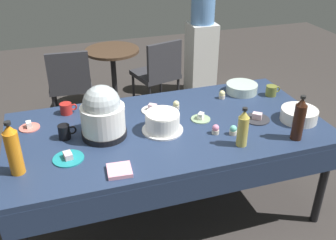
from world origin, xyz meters
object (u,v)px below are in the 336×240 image
Objects in this scene: potluck_table at (168,134)px; slow_cooker at (103,114)px; dessert_plate_charcoal at (257,118)px; round_cafe_table at (113,68)px; cupcake_mint at (233,130)px; maroon_chair_left at (70,81)px; frosted_layer_cake at (162,122)px; dessert_plate_teal at (68,158)px; cupcake_berry at (222,95)px; cupcake_lemon at (176,105)px; glass_salad_bowl at (242,88)px; dessert_plate_white at (153,109)px; dessert_plate_coral at (29,127)px; cupcake_cocoa at (121,106)px; soda_bottle_cola at (299,119)px; dessert_plate_sage at (201,118)px; maroon_chair_right at (159,71)px; coffee_mug_black at (65,132)px; ceramic_snack_bowl at (299,115)px; cupcake_rose at (216,129)px; water_cooler at (201,49)px; soda_bottle_ginger_ale at (243,128)px; coffee_mug_red at (66,108)px; coffee_mug_olive at (271,91)px.

potluck_table is 6.06× the size of slow_cooker.
dessert_plate_charcoal reaches higher than round_cafe_table.
maroon_chair_left is (-0.94, 1.88, -0.29)m from cupcake_mint.
dessert_plate_charcoal is 0.22× the size of maroon_chair_left.
frosted_layer_cake is at bearing -73.47° from maroon_chair_left.
maroon_chair_left is (0.15, 1.84, -0.27)m from dessert_plate_teal.
cupcake_berry and cupcake_lemon have the same top height.
glass_salad_bowl is 1.51× the size of dessert_plate_white.
round_cafe_table is at bearing 78.00° from slow_cooker.
frosted_layer_cake reaches higher than dessert_plate_charcoal.
dessert_plate_coral is 2.09× the size of cupcake_cocoa.
soda_bottle_cola reaches higher than cupcake_berry.
dessert_plate_sage is 0.98m from dessert_plate_teal.
soda_bottle_cola reaches higher than maroon_chair_right.
coffee_mug_black is 1.62m from maroon_chair_left.
dessert_plate_sage is 0.29m from cupcake_mint.
ceramic_snack_bowl is 0.64m from cupcake_rose.
dessert_plate_sage is 0.21m from cupcake_rose.
dessert_plate_sage is at bearing -112.54° from water_cooler.
slow_cooker reaches higher than dessert_plate_coral.
round_cafe_table is at bearing 99.38° from dessert_plate_sage.
soda_bottle_ginger_ale is 1.30m from coffee_mug_red.
cupcake_mint is (0.44, -0.19, -0.03)m from frosted_layer_cake.
dessert_plate_teal is at bearing 179.62° from ceramic_snack_bowl.
cupcake_lemon is at bearing 117.32° from cupcake_mint.
maroon_chair_left is 1.64m from water_cooler.
cupcake_lemon is (-0.61, -0.12, -0.01)m from glass_salad_bowl.
coffee_mug_red is (-1.41, 0.83, -0.10)m from soda_bottle_cola.
cupcake_lemon is 1.95m from water_cooler.
soda_bottle_ginger_ale is 2.05m from maroon_chair_right.
cupcake_cocoa is at bearing 60.96° from slow_cooker.
cupcake_rose is at bearing -72.32° from cupcake_lemon.
dessert_plate_sage is at bearing 12.69° from dessert_plate_teal.
coffee_mug_olive is (0.04, 0.43, -0.00)m from ceramic_snack_bowl.
water_cooler reaches higher than dessert_plate_charcoal.
round_cafe_table is 0.58× the size of water_cooler.
frosted_layer_cake is at bearing -37.25° from coffee_mug_red.
dessert_plate_sage is 1.20m from dessert_plate_coral.
soda_bottle_cola reaches higher than cupcake_cocoa.
dessert_plate_sage is at bearing -11.95° from dessert_plate_coral.
maroon_chair_left is at bearing 116.53° from cupcake_mint.
coffee_mug_red is (-1.58, 0.62, -0.00)m from ceramic_snack_bowl.
cupcake_berry is at bearing 126.31° from ceramic_snack_bowl.
cupcake_rose reaches higher than dessert_plate_white.
maroon_chair_left reaches higher than dessert_plate_coral.
cupcake_rose is at bearing -166.60° from dessert_plate_charcoal.
glass_salad_bowl is at bearing 90.29° from soda_bottle_cola.
potluck_table is 7.76× the size of frosted_layer_cake.
dessert_plate_coral is 0.11× the size of water_cooler.
cupcake_cocoa is at bearing 134.58° from cupcake_rose.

